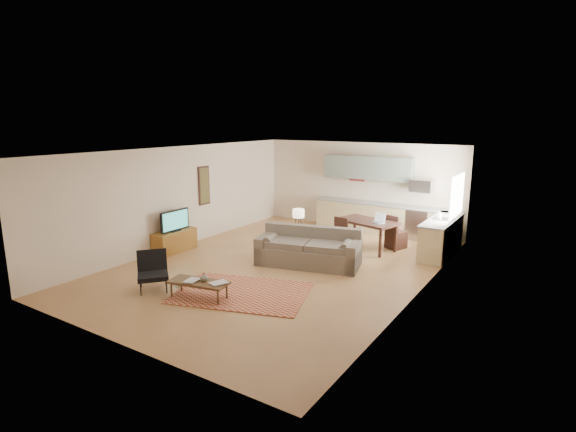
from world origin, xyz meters
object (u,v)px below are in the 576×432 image
Objects in this scene: dining_table at (367,235)px; coffee_table at (199,290)px; armchair at (153,272)px; tv_credenza at (175,241)px; console_table at (298,239)px; sofa at (308,247)px.

coffee_table is at bearing -91.48° from dining_table.
armchair reaches higher than tv_credenza.
dining_table is at bearing 62.22° from coffee_table.
console_table is at bearing 25.61° from armchair.
sofa is at bearing 63.58° from coffee_table.
dining_table is at bearing 34.80° from tv_credenza.
armchair is 0.51× the size of dining_table.
sofa is 3.19× the size of armchair.
armchair is at bearing -101.52° from dining_table.
tv_credenza is 1.91× the size of console_table.
dining_table reaches higher than console_table.
sofa is at bearing -93.43° from dining_table.
coffee_table is at bearing -103.55° from console_table.
console_table is (-0.06, 3.79, 0.14)m from coffee_table.
coffee_table is 5.08m from dining_table.
coffee_table is at bearing -118.65° from sofa.
console_table is (1.02, 3.97, -0.08)m from armchair.
armchair is 0.65× the size of tv_credenza.
coffee_table is at bearing -40.29° from armchair.
armchair is 5.64m from dining_table.
console_table is at bearing -128.56° from dining_table.
console_table is 1.83m from dining_table.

